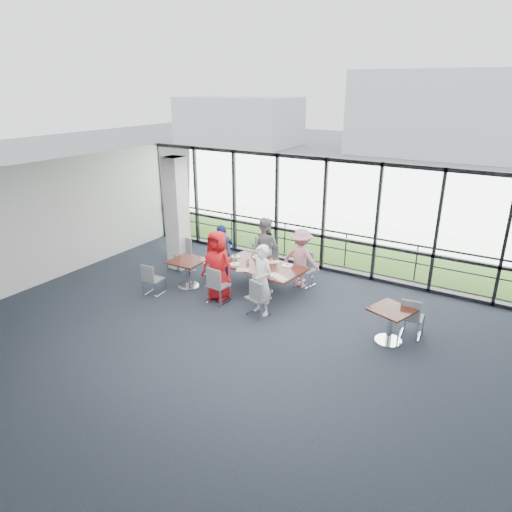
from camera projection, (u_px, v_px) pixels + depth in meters
The scene contains 40 objects.
floor at pixel (221, 349), 9.24m from camera, with size 12.00×10.00×0.02m, color #1C232C.
ceiling at pixel (216, 194), 8.11m from camera, with size 12.00×10.00×0.04m, color white.
wall_left at pixel (27, 228), 11.59m from camera, with size 0.10×10.00×3.20m, color silver.
curtain_wall_back at pixel (324, 216), 12.67m from camera, with size 12.00×0.10×3.20m, color white.
structural_column at pixel (177, 214), 12.82m from camera, with size 0.50×0.50×3.20m, color silver.
apron at pixel (375, 227), 17.23m from camera, with size 80.00×70.00×0.02m, color gray.
grass_strip at pixel (356, 240), 15.62m from camera, with size 80.00×5.00×0.01m, color #31571D.
hangar_aux at pixel (239, 121), 39.66m from camera, with size 10.00×6.00×4.00m, color silver.
guard_rail at pixel (330, 247), 13.53m from camera, with size 0.06×0.06×12.00m, color #2D2D33.
main_table at pixel (262, 269), 11.51m from camera, with size 2.22×1.39×0.75m.
side_table_left at pixel (187, 265), 11.85m from camera, with size 0.84×0.84×0.75m.
side_table_right at pixel (391, 315), 9.29m from camera, with size 0.95×0.95×0.75m.
diner_near_left at pixel (218, 265), 11.13m from camera, with size 0.86×0.56×1.76m, color red.
diner_near_right at pixel (262, 280), 10.38m from camera, with size 0.61×0.45×1.68m, color white.
diner_far_left at pixel (264, 248), 12.38m from camera, with size 0.83×0.52×1.72m, color gray.
diner_far_right at pixel (301, 258), 11.82m from camera, with size 1.03×0.53×1.59m, color #CF808C.
diner_end at pixel (223, 253), 12.24m from camera, with size 0.92×0.50×1.56m, color #244393.
chair_main_nl at pixel (219, 285), 11.05m from camera, with size 0.45×0.45×0.93m, color slate, non-canonical shape.
chair_main_nr at pixel (258, 298), 10.41m from camera, with size 0.44×0.44×0.91m, color slate, non-canonical shape.
chair_main_fl at pixel (270, 262), 12.60m from camera, with size 0.42×0.42×0.85m, color slate, non-canonical shape.
chair_main_fr at pixel (306, 270), 12.02m from camera, with size 0.42×0.42×0.86m, color slate, non-canonical shape.
chair_main_end at pixel (217, 261), 12.55m from camera, with size 0.44×0.44×0.91m, color slate, non-canonical shape.
chair_spare_la at pixel (154, 279), 11.51m from camera, with size 0.40×0.40×0.81m, color slate, non-canonical shape.
chair_spare_lb at pixel (184, 256), 12.92m from camera, with size 0.45×0.45×0.92m, color slate, non-canonical shape.
chair_spare_r at pixel (412, 317), 9.58m from camera, with size 0.43×0.43×0.87m, color slate, non-canonical shape.
plate_nl at pixel (235, 264), 11.53m from camera, with size 0.26×0.26×0.01m, color white.
plate_nr at pixel (274, 275), 10.88m from camera, with size 0.25×0.25×0.01m, color white.
plate_fl at pixel (256, 257), 12.01m from camera, with size 0.24×0.24×0.01m, color white.
plate_fr at pixel (287, 265), 11.45m from camera, with size 0.28×0.28×0.01m, color white.
plate_end at pixel (236, 257), 12.04m from camera, with size 0.25×0.25×0.01m, color white.
tumbler_a at pixel (247, 262), 11.48m from camera, with size 0.07×0.07×0.15m, color white.
tumbler_b at pixel (268, 270), 11.04m from camera, with size 0.07×0.07×0.13m, color white.
tumbler_c at pixel (267, 260), 11.60m from camera, with size 0.07×0.07×0.14m, color white.
tumbler_d at pixel (235, 258), 11.77m from camera, with size 0.07×0.07×0.13m, color white.
menu_a at pixel (243, 270), 11.19m from camera, with size 0.31×0.22×0.00m, color silver.
menu_b at pixel (281, 278), 10.71m from camera, with size 0.33×0.23×0.00m, color silver.
menu_c at pixel (274, 262), 11.69m from camera, with size 0.28×0.20×0.00m, color silver.
condiment_caddy at pixel (265, 265), 11.43m from camera, with size 0.10×0.07×0.04m, color black.
ketchup_bottle at pixel (262, 262), 11.44m from camera, with size 0.06×0.06×0.18m, color #980017.
green_bottle at pixel (266, 261), 11.47m from camera, with size 0.05×0.05×0.20m, color #196532.
Camera 1 is at (4.76, -6.44, 5.03)m, focal length 32.00 mm.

